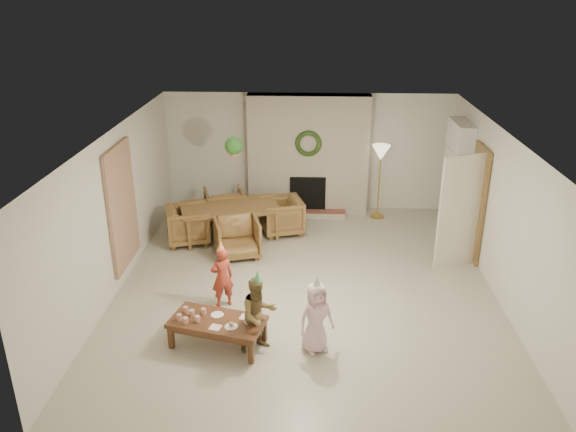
# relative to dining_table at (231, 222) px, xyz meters

# --- Properties ---
(floor) EXTENTS (7.00, 7.00, 0.00)m
(floor) POSITION_rel_dining_table_xyz_m (1.46, -1.81, -0.32)
(floor) COLOR #B7B29E
(floor) RESTS_ON ground
(ceiling) EXTENTS (7.00, 7.00, 0.00)m
(ceiling) POSITION_rel_dining_table_xyz_m (1.46, -1.81, 2.18)
(ceiling) COLOR white
(ceiling) RESTS_ON wall_back
(wall_back) EXTENTS (7.00, 0.00, 7.00)m
(wall_back) POSITION_rel_dining_table_xyz_m (1.46, 1.69, 0.93)
(wall_back) COLOR silver
(wall_back) RESTS_ON floor
(wall_front) EXTENTS (7.00, 0.00, 7.00)m
(wall_front) POSITION_rel_dining_table_xyz_m (1.46, -5.31, 0.93)
(wall_front) COLOR silver
(wall_front) RESTS_ON floor
(wall_left) EXTENTS (0.00, 7.00, 7.00)m
(wall_left) POSITION_rel_dining_table_xyz_m (-1.54, -1.81, 0.93)
(wall_left) COLOR silver
(wall_left) RESTS_ON floor
(wall_right) EXTENTS (0.00, 7.00, 7.00)m
(wall_right) POSITION_rel_dining_table_xyz_m (4.46, -1.81, 0.93)
(wall_right) COLOR silver
(wall_right) RESTS_ON floor
(fireplace_mass) EXTENTS (2.50, 0.40, 2.50)m
(fireplace_mass) POSITION_rel_dining_table_xyz_m (1.46, 1.49, 0.93)
(fireplace_mass) COLOR #561C16
(fireplace_mass) RESTS_ON floor
(fireplace_hearth) EXTENTS (1.60, 0.30, 0.12)m
(fireplace_hearth) POSITION_rel_dining_table_xyz_m (1.46, 1.14, -0.26)
(fireplace_hearth) COLOR maroon
(fireplace_hearth) RESTS_ON floor
(fireplace_firebox) EXTENTS (0.75, 0.12, 0.75)m
(fireplace_firebox) POSITION_rel_dining_table_xyz_m (1.46, 1.31, 0.13)
(fireplace_firebox) COLOR black
(fireplace_firebox) RESTS_ON floor
(fireplace_wreath) EXTENTS (0.54, 0.10, 0.54)m
(fireplace_wreath) POSITION_rel_dining_table_xyz_m (1.46, 1.26, 1.23)
(fireplace_wreath) COLOR #223E17
(fireplace_wreath) RESTS_ON fireplace_mass
(floor_lamp_base) EXTENTS (0.29, 0.29, 0.03)m
(floor_lamp_base) POSITION_rel_dining_table_xyz_m (2.93, 1.19, -0.31)
(floor_lamp_base) COLOR gold
(floor_lamp_base) RESTS_ON floor
(floor_lamp_post) EXTENTS (0.03, 0.03, 1.40)m
(floor_lamp_post) POSITION_rel_dining_table_xyz_m (2.93, 1.19, 0.40)
(floor_lamp_post) COLOR gold
(floor_lamp_post) RESTS_ON floor
(floor_lamp_shade) EXTENTS (0.37, 0.37, 0.31)m
(floor_lamp_shade) POSITION_rel_dining_table_xyz_m (2.93, 1.19, 1.08)
(floor_lamp_shade) COLOR beige
(floor_lamp_shade) RESTS_ON floor_lamp_post
(bookshelf_carcass) EXTENTS (0.30, 1.00, 2.20)m
(bookshelf_carcass) POSITION_rel_dining_table_xyz_m (4.30, 0.49, 0.78)
(bookshelf_carcass) COLOR white
(bookshelf_carcass) RESTS_ON floor
(bookshelf_shelf_a) EXTENTS (0.30, 0.92, 0.03)m
(bookshelf_shelf_a) POSITION_rel_dining_table_xyz_m (4.28, 0.49, 0.13)
(bookshelf_shelf_a) COLOR white
(bookshelf_shelf_a) RESTS_ON bookshelf_carcass
(bookshelf_shelf_b) EXTENTS (0.30, 0.92, 0.03)m
(bookshelf_shelf_b) POSITION_rel_dining_table_xyz_m (4.28, 0.49, 0.53)
(bookshelf_shelf_b) COLOR white
(bookshelf_shelf_b) RESTS_ON bookshelf_carcass
(bookshelf_shelf_c) EXTENTS (0.30, 0.92, 0.03)m
(bookshelf_shelf_c) POSITION_rel_dining_table_xyz_m (4.28, 0.49, 0.93)
(bookshelf_shelf_c) COLOR white
(bookshelf_shelf_c) RESTS_ON bookshelf_carcass
(bookshelf_shelf_d) EXTENTS (0.30, 0.92, 0.03)m
(bookshelf_shelf_d) POSITION_rel_dining_table_xyz_m (4.28, 0.49, 1.33)
(bookshelf_shelf_d) COLOR white
(bookshelf_shelf_d) RESTS_ON bookshelf_carcass
(books_row_lower) EXTENTS (0.20, 0.40, 0.24)m
(books_row_lower) POSITION_rel_dining_table_xyz_m (4.26, 0.34, 0.27)
(books_row_lower) COLOR #B22030
(books_row_lower) RESTS_ON bookshelf_shelf_a
(books_row_mid) EXTENTS (0.20, 0.44, 0.24)m
(books_row_mid) POSITION_rel_dining_table_xyz_m (4.26, 0.54, 0.67)
(books_row_mid) COLOR #296299
(books_row_mid) RESTS_ON bookshelf_shelf_b
(books_row_upper) EXTENTS (0.20, 0.36, 0.22)m
(books_row_upper) POSITION_rel_dining_table_xyz_m (4.26, 0.39, 1.06)
(books_row_upper) COLOR #A56D23
(books_row_upper) RESTS_ON bookshelf_shelf_c
(door_frame) EXTENTS (0.05, 0.86, 2.04)m
(door_frame) POSITION_rel_dining_table_xyz_m (4.42, -0.61, 0.70)
(door_frame) COLOR brown
(door_frame) RESTS_ON floor
(door_leaf) EXTENTS (0.77, 0.32, 2.00)m
(door_leaf) POSITION_rel_dining_table_xyz_m (4.04, -0.99, 0.68)
(door_leaf) COLOR beige
(door_leaf) RESTS_ON floor
(curtain_panel) EXTENTS (0.06, 1.20, 2.00)m
(curtain_panel) POSITION_rel_dining_table_xyz_m (-1.50, -1.61, 0.93)
(curtain_panel) COLOR tan
(curtain_panel) RESTS_ON wall_left
(dining_table) EXTENTS (2.04, 1.49, 0.64)m
(dining_table) POSITION_rel_dining_table_xyz_m (0.00, 0.00, 0.00)
(dining_table) COLOR brown
(dining_table) RESTS_ON floor
(dining_chair_near) EXTENTS (0.95, 0.96, 0.71)m
(dining_chair_near) POSITION_rel_dining_table_xyz_m (0.23, -0.77, 0.03)
(dining_chair_near) COLOR brown
(dining_chair_near) RESTS_ON floor
(dining_chair_far) EXTENTS (0.95, 0.96, 0.71)m
(dining_chair_far) POSITION_rel_dining_table_xyz_m (-0.23, 0.77, 0.03)
(dining_chair_far) COLOR brown
(dining_chair_far) RESTS_ON floor
(dining_chair_left) EXTENTS (0.96, 0.95, 0.71)m
(dining_chair_left) POSITION_rel_dining_table_xyz_m (-0.77, -0.23, 0.03)
(dining_chair_left) COLOR brown
(dining_chair_left) RESTS_ON floor
(dining_chair_right) EXTENTS (0.96, 0.95, 0.71)m
(dining_chair_right) POSITION_rel_dining_table_xyz_m (0.96, 0.28, 0.03)
(dining_chair_right) COLOR brown
(dining_chair_right) RESTS_ON floor
(hanging_plant_cord) EXTENTS (0.01, 0.01, 0.70)m
(hanging_plant_cord) POSITION_rel_dining_table_xyz_m (0.16, -0.31, 1.83)
(hanging_plant_cord) COLOR tan
(hanging_plant_cord) RESTS_ON ceiling
(hanging_plant_pot) EXTENTS (0.16, 0.16, 0.12)m
(hanging_plant_pot) POSITION_rel_dining_table_xyz_m (0.16, -0.31, 1.48)
(hanging_plant_pot) COLOR #9F5433
(hanging_plant_pot) RESTS_ON hanging_plant_cord
(hanging_plant_foliage) EXTENTS (0.32, 0.32, 0.32)m
(hanging_plant_foliage) POSITION_rel_dining_table_xyz_m (0.16, -0.31, 1.60)
(hanging_plant_foliage) COLOR #1F511B
(hanging_plant_foliage) RESTS_ON hanging_plant_pot
(coffee_table_top) EXTENTS (1.38, 0.92, 0.06)m
(coffee_table_top) POSITION_rel_dining_table_xyz_m (0.30, -3.51, 0.04)
(coffee_table_top) COLOR #55301C
(coffee_table_top) RESTS_ON floor
(coffee_table_apron) EXTENTS (1.26, 0.81, 0.08)m
(coffee_table_apron) POSITION_rel_dining_table_xyz_m (0.30, -3.51, -0.03)
(coffee_table_apron) COLOR #55301C
(coffee_table_apron) RESTS_ON floor
(coffee_leg_fl) EXTENTS (0.08, 0.08, 0.33)m
(coffee_leg_fl) POSITION_rel_dining_table_xyz_m (-0.32, -3.61, -0.16)
(coffee_leg_fl) COLOR #55301C
(coffee_leg_fl) RESTS_ON floor
(coffee_leg_fr) EXTENTS (0.08, 0.08, 0.33)m
(coffee_leg_fr) POSITION_rel_dining_table_xyz_m (0.79, -3.90, -0.16)
(coffee_leg_fr) COLOR #55301C
(coffee_leg_fr) RESTS_ON floor
(coffee_leg_bl) EXTENTS (0.08, 0.08, 0.33)m
(coffee_leg_bl) POSITION_rel_dining_table_xyz_m (-0.19, -3.11, -0.16)
(coffee_leg_bl) COLOR #55301C
(coffee_leg_bl) RESTS_ON floor
(coffee_leg_br) EXTENTS (0.08, 0.08, 0.33)m
(coffee_leg_br) POSITION_rel_dining_table_xyz_m (0.92, -3.40, -0.16)
(coffee_leg_br) COLOR #55301C
(coffee_leg_br) RESTS_ON floor
(cup_a) EXTENTS (0.08, 0.08, 0.09)m
(cup_a) POSITION_rel_dining_table_xyz_m (-0.20, -3.53, 0.11)
(cup_a) COLOR silver
(cup_a) RESTS_ON coffee_table_top
(cup_b) EXTENTS (0.08, 0.08, 0.09)m
(cup_b) POSITION_rel_dining_table_xyz_m (-0.16, -3.34, 0.11)
(cup_b) COLOR silver
(cup_b) RESTS_ON coffee_table_top
(cup_c) EXTENTS (0.08, 0.08, 0.09)m
(cup_c) POSITION_rel_dining_table_xyz_m (-0.10, -3.60, 0.11)
(cup_c) COLOR silver
(cup_c) RESTS_ON coffee_table_top
(cup_d) EXTENTS (0.08, 0.08, 0.09)m
(cup_d) POSITION_rel_dining_table_xyz_m (-0.06, -3.41, 0.11)
(cup_d) COLOR silver
(cup_d) RESTS_ON coffee_table_top
(cup_e) EXTENTS (0.08, 0.08, 0.09)m
(cup_e) POSITION_rel_dining_table_xyz_m (0.05, -3.56, 0.11)
(cup_e) COLOR silver
(cup_e) RESTS_ON coffee_table_top
(cup_f) EXTENTS (0.08, 0.08, 0.09)m
(cup_f) POSITION_rel_dining_table_xyz_m (0.10, -3.37, 0.11)
(cup_f) COLOR silver
(cup_f) RESTS_ON coffee_table_top
(plate_a) EXTENTS (0.21, 0.21, 0.01)m
(plate_a) POSITION_rel_dining_table_xyz_m (0.28, -3.38, 0.07)
(plate_a) COLOR white
(plate_a) RESTS_ON coffee_table_top
(plate_b) EXTENTS (0.21, 0.21, 0.01)m
(plate_b) POSITION_rel_dining_table_xyz_m (0.51, -3.66, 0.07)
(plate_b) COLOR white
(plate_b) RESTS_ON coffee_table_top
(plate_c) EXTENTS (0.21, 0.21, 0.01)m
(plate_c) POSITION_rel_dining_table_xyz_m (0.75, -3.52, 0.07)
(plate_c) COLOR white
(plate_c) RESTS_ON coffee_table_top
(food_scoop) EXTENTS (0.08, 0.08, 0.07)m
(food_scoop) POSITION_rel_dining_table_xyz_m (0.51, -3.66, 0.11)
(food_scoop) COLOR tan
(food_scoop) RESTS_ON plate_b
(napkin_left) EXTENTS (0.18, 0.18, 0.01)m
(napkin_left) POSITION_rel_dining_table_xyz_m (0.30, -3.69, 0.07)
(napkin_left) COLOR #FFBEBB
(napkin_left) RESTS_ON coffee_table_top
(napkin_right) EXTENTS (0.18, 0.18, 0.01)m
(napkin_right) POSITION_rel_dining_table_xyz_m (0.67, -3.42, 0.07)
(napkin_right) COLOR #FFBEBB
(napkin_right) RESTS_ON coffee_table_top
(child_red) EXTENTS (0.42, 0.37, 0.96)m
(child_red) POSITION_rel_dining_table_xyz_m (0.22, -2.49, 0.16)
(child_red) COLOR #A93524
(child_red) RESTS_ON floor
(party_hat_red) EXTENTS (0.15, 0.15, 0.18)m
(party_hat_red) POSITION_rel_dining_table_xyz_m (0.22, -2.49, 0.68)
(party_hat_red) COLOR #F4CB51
(party_hat_red) RESTS_ON child_red
(child_plaid) EXTENTS (0.65, 0.60, 1.06)m
(child_plaid) POSITION_rel_dining_table_xyz_m (0.87, -3.58, 0.21)
(child_plaid) COLOR brown
(child_plaid) RESTS_ON floor
(party_hat_plaid) EXTENTS (0.14, 0.14, 0.17)m
(party_hat_plaid) POSITION_rel_dining_table_xyz_m (0.87, -3.58, 0.78)
(party_hat_plaid) COLOR #4AAE5E
(party_hat_plaid) RESTS_ON child_plaid
(child_pink) EXTENTS (0.58, 0.51, 1.00)m
(child_pink) POSITION_rel_dining_table_xyz_m (1.62, -3.57, 0.18)
(child_pink) COLOR #EABBCA
(child_pink) RESTS_ON floor
(party_hat_pink) EXTENTS (0.16, 0.16, 0.18)m
(party_hat_pink) POSITION_rel_dining_table_xyz_m (1.62, -3.57, 0.72)
(party_hat_pink) COLOR silver
(party_hat_pink) RESTS_ON child_pink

